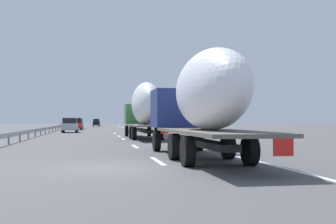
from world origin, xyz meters
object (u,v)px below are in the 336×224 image
truck_trailing (201,100)px  car_blue_sedan (78,123)px  road_sign (153,115)px  truck_lead (144,108)px  car_silver_hatch (70,125)px  car_black_suv (96,123)px  car_red_compact (76,124)px

truck_trailing → car_blue_sedan: bearing=6.3°
road_sign → car_blue_sedan: bearing=19.9°
truck_lead → car_silver_hatch: (18.89, 7.22, -1.71)m
car_silver_hatch → road_sign: (-2.00, -10.32, 1.28)m
car_black_suv → car_blue_sedan: size_ratio=1.05×
car_black_suv → truck_lead: bearing=-177.0°
truck_lead → car_blue_sedan: size_ratio=3.27×
car_silver_hatch → car_red_compact: car_red_compact is taller
car_red_compact → road_sign: size_ratio=1.43×
car_black_suv → car_blue_sedan: bearing=171.8°
truck_lead → car_silver_hatch: bearing=20.9°
road_sign → truck_lead: bearing=169.6°
truck_lead → road_sign: 17.18m
car_black_suv → car_red_compact: bearing=174.6°
truck_trailing → car_blue_sedan: size_ratio=3.00×
truck_lead → car_black_suv: bearing=3.0°
car_red_compact → car_black_suv: bearing=-5.4°
truck_trailing → car_silver_hatch: truck_trailing is taller
truck_lead → car_red_compact: bearing=11.9°
car_blue_sedan → car_silver_hatch: size_ratio=0.98×
car_silver_hatch → truck_trailing: bearing=-169.3°
car_blue_sedan → road_sign: bearing=-160.1°
truck_trailing → car_black_suv: bearing=2.4°
truck_trailing → road_sign: bearing=-4.9°
car_blue_sedan → car_silver_hatch: (-26.33, 0.08, -0.02)m
car_blue_sedan → road_sign: (-28.32, -10.24, 1.25)m
car_blue_sedan → road_sign: road_sign is taller
truck_trailing → road_sign: size_ratio=4.08×
car_black_suv → road_sign: bearing=-172.6°
truck_trailing → car_blue_sedan: truck_trailing is taller
car_blue_sedan → truck_trailing: bearing=-173.7°
truck_lead → car_red_compact: truck_lead is taller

